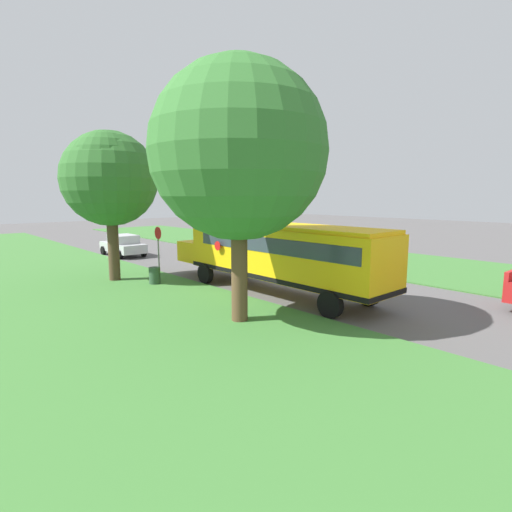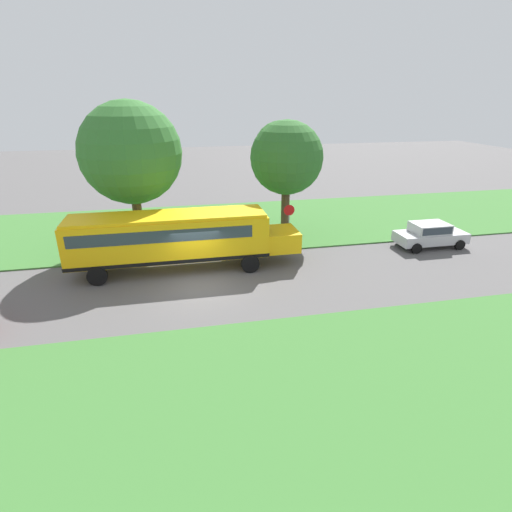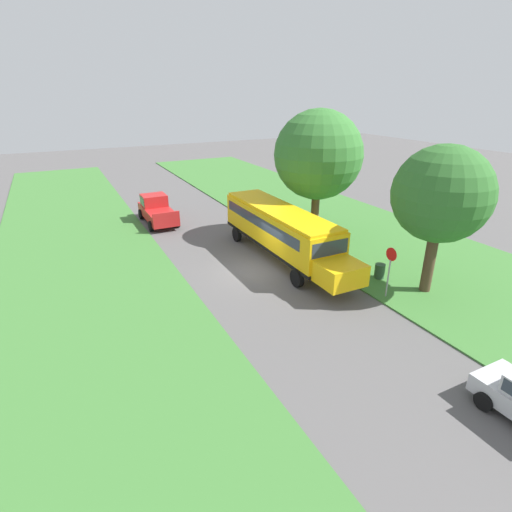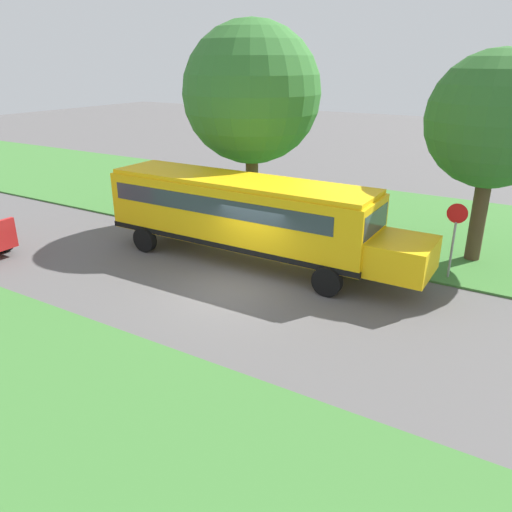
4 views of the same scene
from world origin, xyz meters
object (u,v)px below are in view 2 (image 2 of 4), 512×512
object	(u,v)px
oak_tree_beside_bus	(133,154)
trash_bin	(256,236)
car_silver_nearest	(430,234)
oak_tree_roadside_mid	(285,155)
stop_sign	(289,221)
school_bus	(174,236)

from	to	relation	value
oak_tree_beside_bus	trash_bin	xyz separation A→B (m)	(0.52, 7.24, -5.36)
car_silver_nearest	oak_tree_roadside_mid	world-z (taller)	oak_tree_roadside_mid
stop_sign	car_silver_nearest	bearing A→B (deg)	78.42
school_bus	car_silver_nearest	xyz separation A→B (m)	(-0.36, 15.82, -1.05)
school_bus	oak_tree_beside_bus	distance (m)	5.87
school_bus	oak_tree_beside_bus	xyz separation A→B (m)	(-3.90, -2.02, 3.89)
stop_sign	trash_bin	xyz separation A→B (m)	(-1.23, -1.82, -1.29)
school_bus	trash_bin	world-z (taller)	school_bus
oak_tree_beside_bus	oak_tree_roadside_mid	size ratio (longest dim) A/B	1.16
school_bus	stop_sign	bearing A→B (deg)	107.04
oak_tree_roadside_mid	school_bus	bearing A→B (deg)	-58.19
trash_bin	stop_sign	bearing A→B (deg)	55.97
school_bus	oak_tree_beside_bus	bearing A→B (deg)	-152.63
oak_tree_roadside_mid	trash_bin	distance (m)	5.50
oak_tree_beside_bus	car_silver_nearest	bearing A→B (deg)	78.75
school_bus	trash_bin	distance (m)	6.39
school_bus	stop_sign	size ratio (longest dim) A/B	4.53
car_silver_nearest	stop_sign	distance (m)	9.01
trash_bin	oak_tree_roadside_mid	bearing A→B (deg)	118.87
oak_tree_beside_bus	oak_tree_roadside_mid	world-z (taller)	oak_tree_beside_bus
oak_tree_beside_bus	trash_bin	world-z (taller)	oak_tree_beside_bus
school_bus	car_silver_nearest	distance (m)	15.86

